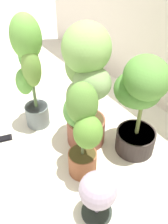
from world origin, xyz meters
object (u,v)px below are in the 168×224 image
potted_plant_center (86,82)px  floor_fan (98,192)px  potted_plant_back_right (140,98)px  cell_phone (2,139)px  potted_plant_front_left (29,66)px  potted_plant_front_right (82,128)px

potted_plant_center → floor_fan: bearing=-29.6°
potted_plant_back_right → floor_fan: size_ratio=2.19×
potted_plant_center → floor_fan: potted_plant_center is taller
cell_phone → floor_fan: size_ratio=0.46×
potted_plant_back_right → floor_fan: 0.64m
potted_plant_front_left → cell_phone: (0.00, -0.31, -0.52)m
potted_plant_back_right → floor_fan: bearing=-63.7°
potted_plant_center → floor_fan: 0.67m
potted_plant_front_right → potted_plant_back_right: bearing=85.9°
potted_plant_center → potted_plant_front_left: size_ratio=1.02×
potted_plant_center → potted_plant_front_right: bearing=-39.7°
potted_plant_front_left → cell_phone: potted_plant_front_left is taller
potted_plant_center → potted_plant_front_right: (0.22, -0.18, -0.13)m
potted_plant_back_right → potted_plant_front_right: bearing=-94.1°
potted_plant_front_right → potted_plant_front_left: 0.61m
potted_plant_center → potted_plant_front_left: 0.43m
potted_plant_center → floor_fan: (0.52, -0.30, -0.31)m
potted_plant_center → potted_plant_back_right: potted_plant_center is taller
floor_fan → potted_plant_back_right: bearing=-143.1°
potted_plant_front_right → potted_plant_back_right: 0.43m
cell_phone → floor_fan: bearing=-149.4°
potted_plant_center → potted_plant_front_right: potted_plant_center is taller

